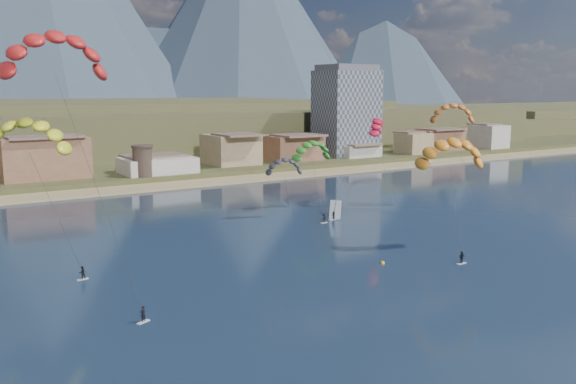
% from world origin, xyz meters
% --- Properties ---
extents(ground, '(2400.00, 2400.00, 0.00)m').
position_xyz_m(ground, '(0.00, 0.00, 0.00)').
color(ground, black).
rests_on(ground, ground).
extents(beach, '(2200.00, 12.00, 0.90)m').
position_xyz_m(beach, '(0.00, 106.00, 0.25)').
color(beach, tan).
rests_on(beach, ground).
extents(foothills, '(940.00, 210.00, 18.00)m').
position_xyz_m(foothills, '(22.39, 232.47, 9.08)').
color(foothills, brown).
rests_on(foothills, ground).
extents(apartment_tower, '(20.00, 16.00, 32.00)m').
position_xyz_m(apartment_tower, '(85.00, 128.00, 17.82)').
color(apartment_tower, gray).
rests_on(apartment_tower, ground).
extents(watchtower, '(5.82, 5.82, 8.60)m').
position_xyz_m(watchtower, '(5.00, 114.00, 6.37)').
color(watchtower, '#47382D').
rests_on(watchtower, ground).
extents(kitesurfer_red, '(13.06, 16.88, 34.06)m').
position_xyz_m(kitesurfer_red, '(-32.76, 31.09, 30.09)').
color(kitesurfer_red, silver).
rests_on(kitesurfer_red, ground).
extents(kitesurfer_yellow, '(12.83, 15.46, 23.18)m').
position_xyz_m(kitesurfer_yellow, '(-33.76, 46.98, 19.56)').
color(kitesurfer_yellow, silver).
rests_on(kitesurfer_yellow, ground).
extents(kitesurfer_orange, '(12.42, 12.39, 19.48)m').
position_xyz_m(kitesurfer_orange, '(24.25, 22.25, 16.21)').
color(kitesurfer_orange, silver).
rests_on(kitesurfer_orange, ground).
extents(kitesurfer_green, '(11.94, 15.85, 18.46)m').
position_xyz_m(kitesurfer_green, '(24.40, 61.20, 13.09)').
color(kitesurfer_green, silver).
rests_on(kitesurfer_green, ground).
extents(distant_kite_dark, '(8.25, 6.51, 14.09)m').
position_xyz_m(distant_kite_dark, '(14.14, 55.92, 10.96)').
color(distant_kite_dark, '#262626').
rests_on(distant_kite_dark, ground).
extents(distant_kite_orange, '(10.16, 9.01, 23.94)m').
position_xyz_m(distant_kite_orange, '(52.63, 48.40, 21.04)').
color(distant_kite_orange, '#262626').
rests_on(distant_kite_orange, ground).
extents(distant_kite_red, '(8.29, 8.48, 20.59)m').
position_xyz_m(distant_kite_red, '(39.16, 58.07, 17.86)').
color(distant_kite_red, '#262626').
rests_on(distant_kite_red, ground).
extents(windsurfer, '(2.12, 2.30, 3.78)m').
position_xyz_m(windsurfer, '(21.82, 49.49, 1.20)').
color(windsurfer, silver).
rests_on(windsurfer, ground).
extents(buoy, '(0.64, 0.64, 0.64)m').
position_xyz_m(buoy, '(9.54, 20.96, 0.11)').
color(buoy, yellow).
rests_on(buoy, ground).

